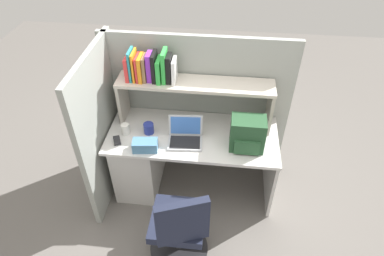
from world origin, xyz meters
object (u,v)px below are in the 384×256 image
at_px(computer_mouse, 117,140).
at_px(snack_canister, 149,128).
at_px(paper_cup, 125,129).
at_px(laptop, 185,136).
at_px(tissue_box, 145,145).
at_px(backpack, 247,134).
at_px(office_chair, 179,230).

distance_m(computer_mouse, snack_canister, 0.31).
bearing_deg(computer_mouse, paper_cup, 44.65).
bearing_deg(laptop, snack_canister, 168.94).
xyz_separation_m(tissue_box, snack_canister, (-0.02, 0.23, 0.00)).
distance_m(paper_cup, tissue_box, 0.30).
relative_size(backpack, computer_mouse, 2.99).
relative_size(laptop, computer_mouse, 3.16).
xyz_separation_m(laptop, snack_canister, (-0.36, 0.07, 0.00)).
bearing_deg(computer_mouse, backpack, -19.67).
bearing_deg(computer_mouse, tissue_box, -36.74).
bearing_deg(office_chair, backpack, -146.28).
bearing_deg(paper_cup, tissue_box, -40.05).
xyz_separation_m(backpack, computer_mouse, (-1.17, -0.06, -0.14)).
distance_m(paper_cup, office_chair, 1.05).
bearing_deg(paper_cup, snack_canister, 10.15).
relative_size(laptop, snack_canister, 3.23).
height_order(paper_cup, office_chair, office_chair).
height_order(computer_mouse, snack_canister, snack_canister).
height_order(backpack, paper_cup, backpack).
bearing_deg(snack_canister, tissue_box, -85.84).
relative_size(computer_mouse, paper_cup, 0.97).
bearing_deg(backpack, office_chair, -126.23).
bearing_deg(backpack, laptop, 177.00).
height_order(computer_mouse, paper_cup, paper_cup).
height_order(laptop, office_chair, laptop).
height_order(backpack, snack_canister, backpack).
distance_m(laptop, snack_canister, 0.36).
height_order(computer_mouse, tissue_box, tissue_box).
bearing_deg(backpack, paper_cup, 176.93).
height_order(snack_canister, office_chair, office_chair).
height_order(backpack, tissue_box, backpack).
bearing_deg(laptop, tissue_box, -154.33).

